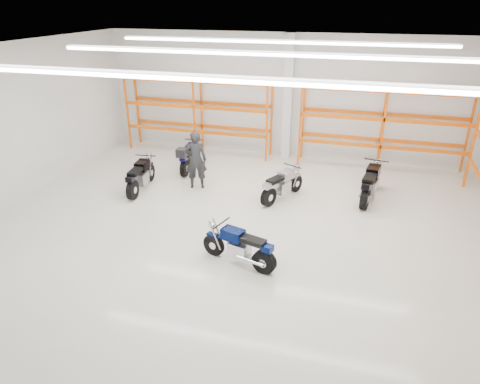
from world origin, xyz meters
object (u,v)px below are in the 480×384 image
(motorcycle_back_b, at_px, (189,157))
(structural_column, at_px, (288,98))
(motorcycle_back_d, at_px, (370,184))
(standing_man, at_px, (196,160))
(motorcycle_back_a, at_px, (140,177))
(motorcycle_main, at_px, (241,248))
(motorcycle_back_c, at_px, (281,186))

(motorcycle_back_b, bearing_deg, structural_column, 38.75)
(motorcycle_back_d, bearing_deg, motorcycle_back_b, 172.93)
(motorcycle_back_b, distance_m, standing_man, 1.56)
(motorcycle_back_a, bearing_deg, structural_column, 49.11)
(motorcycle_main, relative_size, motorcycle_back_b, 0.91)
(motorcycle_back_d, height_order, structural_column, structural_column)
(motorcycle_back_b, relative_size, structural_column, 0.46)
(motorcycle_back_a, bearing_deg, motorcycle_back_b, 67.58)
(motorcycle_back_a, relative_size, standing_man, 1.09)
(motorcycle_back_b, height_order, motorcycle_back_c, motorcycle_back_b)
(motorcycle_main, relative_size, motorcycle_back_d, 0.85)
(structural_column, bearing_deg, motorcycle_back_c, -81.90)
(motorcycle_main, bearing_deg, structural_column, 92.61)
(motorcycle_main, bearing_deg, standing_man, 123.67)
(motorcycle_back_d, relative_size, structural_column, 0.49)
(motorcycle_back_c, relative_size, standing_man, 0.96)
(motorcycle_back_c, relative_size, motorcycle_back_d, 0.82)
(motorcycle_back_d, height_order, standing_man, standing_man)
(motorcycle_main, distance_m, motorcycle_back_a, 5.21)
(motorcycle_back_c, height_order, motorcycle_back_d, motorcycle_back_d)
(motorcycle_back_b, bearing_deg, motorcycle_main, -56.94)
(structural_column, bearing_deg, motorcycle_back_d, -45.41)
(motorcycle_back_d, xyz_separation_m, standing_man, (-5.34, -0.53, 0.43))
(motorcycle_back_a, xyz_separation_m, motorcycle_back_d, (6.95, 1.26, 0.04))
(standing_man, height_order, structural_column, structural_column)
(motorcycle_back_a, xyz_separation_m, structural_column, (3.83, 4.42, 1.78))
(motorcycle_back_c, height_order, structural_column, structural_column)
(motorcycle_main, bearing_deg, motorcycle_back_b, 123.06)
(standing_man, bearing_deg, motorcycle_main, 107.54)
(motorcycle_back_b, xyz_separation_m, standing_man, (0.78, -1.28, 0.43))
(motorcycle_back_a, bearing_deg, motorcycle_back_c, 7.34)
(motorcycle_main, relative_size, motorcycle_back_c, 1.04)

